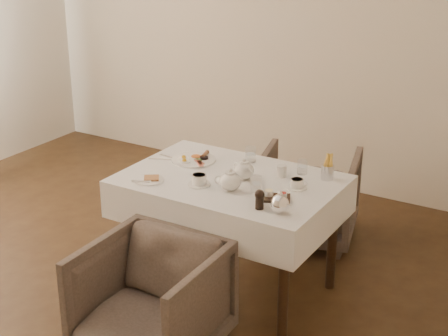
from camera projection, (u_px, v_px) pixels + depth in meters
table at (230, 196)px, 4.14m from camera, size 1.28×0.88×0.75m
armchair_near at (152, 301)px, 3.64m from camera, size 0.70×0.72×0.64m
armchair_far at (308, 196)px, 4.94m from camera, size 0.84×0.86×0.64m
breakfast_plate at (194, 159)px, 4.38m from camera, size 0.28×0.28×0.04m
side_plate at (148, 179)px, 4.06m from camera, size 0.18×0.17×0.02m
teapot_centre at (244, 169)px, 4.06m from camera, size 0.20×0.18×0.13m
teapot_front at (230, 180)px, 3.90m from camera, size 0.21×0.19×0.14m
creamer at (282, 171)px, 4.11m from camera, size 0.08×0.08×0.07m
teacup_near at (199, 180)px, 3.99m from camera, size 0.13×0.13×0.07m
teacup_far at (297, 184)px, 3.95m from camera, size 0.12×0.12×0.06m
glass_left at (251, 154)px, 4.35m from camera, size 0.09×0.09×0.10m
glass_mid at (256, 184)px, 3.90m from camera, size 0.08×0.08×0.09m
glass_right at (302, 167)px, 4.15m from camera, size 0.08×0.08×0.09m
condiment_board at (275, 197)px, 3.81m from camera, size 0.20×0.17×0.04m
pepper_mill_left at (259, 198)px, 3.70m from camera, size 0.06×0.06×0.10m
pepper_mill_right at (260, 199)px, 3.68m from camera, size 0.07×0.07×0.11m
silver_pot at (280, 202)px, 3.62m from camera, size 0.13×0.11×0.13m
fries_cup at (328, 168)px, 4.06m from camera, size 0.08×0.08×0.16m
cutlery_fork at (170, 157)px, 4.43m from camera, size 0.18×0.04×0.00m
cutlery_knife at (163, 159)px, 4.39m from camera, size 0.18×0.08×0.00m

